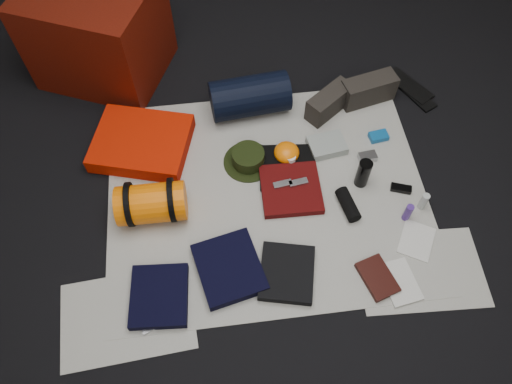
{
  "coord_description": "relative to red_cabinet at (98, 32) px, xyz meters",
  "views": [
    {
      "loc": [
        -0.22,
        -1.3,
        2.17
      ],
      "look_at": [
        -0.06,
        -0.04,
        0.1
      ],
      "focal_mm": 35.0,
      "sensor_mm": 36.0,
      "label": 1
    }
  ],
  "objects": [
    {
      "name": "floor",
      "position": [
        0.82,
        -0.99,
        -0.28
      ],
      "size": [
        4.5,
        4.5,
        0.02
      ],
      "primitive_type": "cube",
      "color": "black",
      "rests_on": "ground"
    },
    {
      "name": "newspaper_mat",
      "position": [
        0.82,
        -0.99,
        -0.27
      ],
      "size": [
        1.6,
        1.3,
        0.01
      ],
      "primitive_type": "cube",
      "color": "beige",
      "rests_on": "floor"
    },
    {
      "name": "newspaper_sheet_front_left",
      "position": [
        0.12,
        -1.54,
        -0.27
      ],
      "size": [
        0.61,
        0.44,
        0.0
      ],
      "primitive_type": "cube",
      "rotation": [
        0.0,
        0.0,
        0.07
      ],
      "color": "beige",
      "rests_on": "floor"
    },
    {
      "name": "newspaper_sheet_front_right",
      "position": [
        1.47,
        -1.49,
        -0.27
      ],
      "size": [
        0.6,
        0.43,
        0.0
      ],
      "primitive_type": "cube",
      "rotation": [
        0.0,
        0.0,
        -0.05
      ],
      "color": "beige",
      "rests_on": "floor"
    },
    {
      "name": "red_cabinet",
      "position": [
        0.0,
        0.0,
        0.0
      ],
      "size": [
        0.82,
        0.77,
        0.55
      ],
      "primitive_type": "cube",
      "rotation": [
        0.0,
        0.0,
        -0.41
      ],
      "color": "#541006",
      "rests_on": "floor"
    },
    {
      "name": "sleeping_pad",
      "position": [
        0.2,
        -0.63,
        -0.22
      ],
      "size": [
        0.58,
        0.52,
        0.09
      ],
      "primitive_type": "cube",
      "rotation": [
        0.0,
        0.0,
        -0.28
      ],
      "color": "red",
      "rests_on": "newspaper_mat"
    },
    {
      "name": "stuff_sack",
      "position": [
        0.25,
        -1.04,
        -0.17
      ],
      "size": [
        0.33,
        0.2,
        0.19
      ],
      "primitive_type": "cylinder",
      "rotation": [
        0.0,
        1.57,
        -0.01
      ],
      "color": "#FC6D04",
      "rests_on": "newspaper_mat"
    },
    {
      "name": "sack_strap_left",
      "position": [
        0.15,
        -1.04,
        -0.16
      ],
      "size": [
        0.02,
        0.22,
        0.22
      ],
      "primitive_type": "cylinder",
      "rotation": [
        0.0,
        1.57,
        0.0
      ],
      "color": "black",
      "rests_on": "newspaper_mat"
    },
    {
      "name": "sack_strap_right",
      "position": [
        0.35,
        -1.04,
        -0.16
      ],
      "size": [
        0.03,
        0.22,
        0.22
      ],
      "primitive_type": "cylinder",
      "rotation": [
        0.0,
        1.57,
        0.0
      ],
      "color": "black",
      "rests_on": "newspaper_mat"
    },
    {
      "name": "navy_duffel",
      "position": [
        0.8,
        -0.43,
        -0.16
      ],
      "size": [
        0.45,
        0.26,
        0.22
      ],
      "primitive_type": "cylinder",
      "rotation": [
        0.0,
        1.57,
        0.1
      ],
      "color": "black",
      "rests_on": "newspaper_mat"
    },
    {
      "name": "boonie_brim",
      "position": [
        0.74,
        -0.79,
        -0.27
      ],
      "size": [
        0.33,
        0.33,
        0.01
      ],
      "primitive_type": "cylinder",
      "rotation": [
        0.0,
        0.0,
        -0.28
      ],
      "color": "black",
      "rests_on": "newspaper_mat"
    },
    {
      "name": "boonie_crown",
      "position": [
        0.74,
        -0.79,
        -0.22
      ],
      "size": [
        0.17,
        0.17,
        0.08
      ],
      "primitive_type": "cylinder",
      "color": "black",
      "rests_on": "boonie_brim"
    },
    {
      "name": "hiking_boot_left",
      "position": [
        1.23,
        -0.49,
        -0.2
      ],
      "size": [
        0.29,
        0.25,
        0.14
      ],
      "primitive_type": "cube",
      "rotation": [
        0.0,
        0.0,
        0.64
      ],
      "color": "#2C2722",
      "rests_on": "newspaper_mat"
    },
    {
      "name": "hiking_boot_right",
      "position": [
        1.47,
        -0.44,
        -0.19
      ],
      "size": [
        0.32,
        0.18,
        0.15
      ],
      "primitive_type": "cube",
      "rotation": [
        0.0,
        0.0,
        0.23
      ],
      "color": "#2C2722",
      "rests_on": "newspaper_mat"
    },
    {
      "name": "flip_flop_left",
      "position": [
        1.74,
        -0.37,
        -0.27
      ],
      "size": [
        0.25,
        0.31,
        0.02
      ],
      "primitive_type": "cube",
      "rotation": [
        0.0,
        0.0,
        0.57
      ],
      "color": "black",
      "rests_on": "floor"
    },
    {
      "name": "flip_flop_right",
      "position": [
        1.76,
        -0.45,
        -0.27
      ],
      "size": [
        0.18,
        0.25,
        0.01
      ],
      "primitive_type": "cube",
      "rotation": [
        0.0,
        0.0,
        0.47
      ],
      "color": "black",
      "rests_on": "floor"
    },
    {
      "name": "trousers_navy_a",
      "position": [
        0.26,
        -1.48,
        -0.25
      ],
      "size": [
        0.27,
        0.31,
        0.05
      ],
      "primitive_type": "cube",
      "rotation": [
        0.0,
        0.0,
        -0.08
      ],
      "color": "black",
      "rests_on": "newspaper_mat"
    },
    {
      "name": "trousers_navy_b",
      "position": [
        0.59,
        -1.39,
        -0.24
      ],
      "size": [
        0.34,
        0.37,
        0.05
      ],
      "primitive_type": "cube",
      "rotation": [
        0.0,
        0.0,
        0.22
      ],
      "color": "black",
      "rests_on": "newspaper_mat"
    },
    {
      "name": "trousers_charcoal",
      "position": [
        0.85,
        -1.44,
        -0.25
      ],
      "size": [
        0.3,
        0.33,
        0.04
      ],
      "primitive_type": "cube",
      "rotation": [
        0.0,
        0.0,
        -0.23
      ],
      "color": "black",
      "rests_on": "newspaper_mat"
    },
    {
      "name": "black_tshirt",
      "position": [
        0.94,
        -0.86,
        -0.25
      ],
      "size": [
        0.32,
        0.3,
        0.03
      ],
      "primitive_type": "cube",
      "rotation": [
        0.0,
        0.0,
        -0.1
      ],
      "color": "black",
      "rests_on": "newspaper_mat"
    },
    {
      "name": "red_shirt",
      "position": [
        0.94,
        -1.0,
        -0.25
      ],
      "size": [
        0.31,
        0.31,
        0.04
      ],
      "primitive_type": "cube",
      "rotation": [
        0.0,
        0.0,
        -0.03
      ],
      "color": "#4A0808",
      "rests_on": "newspaper_mat"
    },
    {
      "name": "orange_stuff_sack",
      "position": [
        0.95,
        -0.78,
        -0.22
      ],
      "size": [
        0.17,
        0.17,
        0.09
      ],
      "primitive_type": "ellipsoid",
      "rotation": [
        0.0,
        0.0,
        -0.36
      ],
      "color": "#FC6D04",
      "rests_on": "newspaper_mat"
    },
    {
      "name": "first_aid_pouch",
      "position": [
        1.17,
        -0.75,
        -0.24
      ],
      "size": [
        0.21,
        0.17,
        0.05
      ],
      "primitive_type": "cube",
      "rotation": [
        0.0,
        0.0,
        0.15
      ],
      "color": "gray",
      "rests_on": "newspaper_mat"
    },
    {
      "name": "water_bottle",
      "position": [
        1.3,
        -0.99,
        -0.18
      ],
      "size": [
        0.08,
        0.08,
        0.17
      ],
      "primitive_type": "cylinder",
      "rotation": [
        0.0,
        0.0,
        0.18
      ],
      "color": "black",
      "rests_on": "newspaper_mat"
    },
    {
      "name": "speaker",
      "position": [
        1.2,
        -1.13,
        -0.23
      ],
      "size": [
        0.1,
        0.18,
        0.07
      ],
      "primitive_type": "cylinder",
      "rotation": [
        1.57,
        0.0,
        0.2
      ],
      "color": "black",
      "rests_on": "newspaper_mat"
    },
    {
      "name": "compact_camera",
      "position": [
        1.37,
        -0.85,
        -0.25
      ],
      "size": [
        0.1,
        0.06,
        0.04
      ],
      "primitive_type": "cube",
      "rotation": [
        0.0,
        0.0,
        0.1
      ],
      "color": "#A0A0A4",
      "rests_on": "newspaper_mat"
    },
    {
      "name": "cyan_case",
      "position": [
        1.46,
        -0.72,
        -0.25
      ],
      "size": [
        0.11,
        0.08,
        0.03
      ],
      "primitive_type": "cube",
      "rotation": [
        0.0,
        0.0,
        0.14
      ],
      "color": "#0F5592",
      "rests_on": "newspaper_mat"
    },
    {
      "name": "toiletry_purple",
      "position": [
        1.47,
        -1.22,
        -0.21
      ],
      "size": [
        0.04,
        0.04,
        0.11
      ],
      "primitive_type": "cylinder",
      "rotation": [
        0.0,
        0.0,
        0.08
      ],
      "color": "#46277E",
      "rests_on": "newspaper_mat"
    },
    {
      "name": "toiletry_clear",
      "position": [
        1.57,
        -1.17,
        -0.22
      ],
      "size": [
        0.04,
        0.04,
        0.11
      ],
      "primitive_type": "cylinder",
      "rotation": [
        0.0,
        0.0,
        -0.3
      ],
      "color": "#AEB2AE",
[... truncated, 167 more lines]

